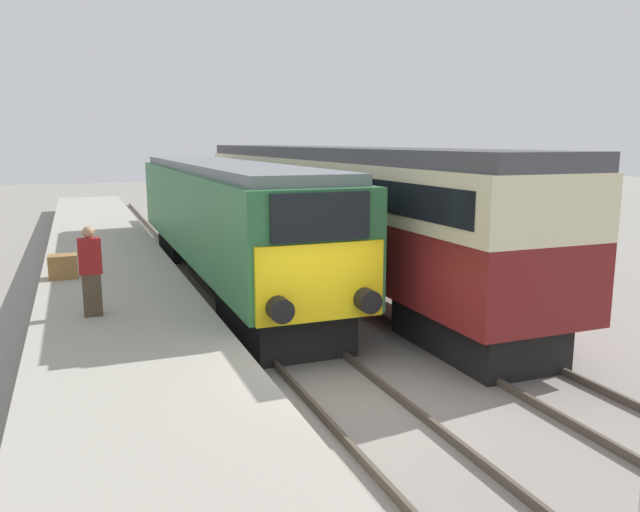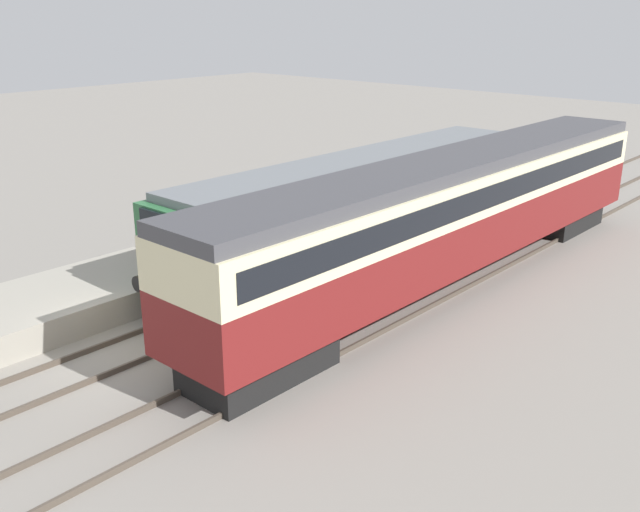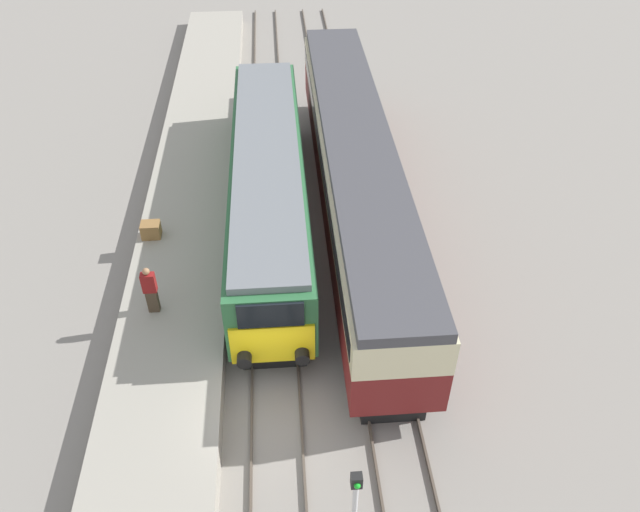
{
  "view_description": "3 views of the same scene",
  "coord_description": "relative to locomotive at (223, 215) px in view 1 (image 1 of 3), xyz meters",
  "views": [
    {
      "loc": [
        -4.06,
        -8.81,
        4.25
      ],
      "look_at": [
        0.0,
        1.53,
        2.21
      ],
      "focal_mm": 35.0,
      "sensor_mm": 36.0,
      "label": 1
    },
    {
      "loc": [
        14.52,
        -8.64,
        8.23
      ],
      "look_at": [
        1.7,
        5.53,
        1.6
      ],
      "focal_mm": 40.0,
      "sensor_mm": 36.0,
      "label": 2
    },
    {
      "loc": [
        0.44,
        -10.85,
        15.41
      ],
      "look_at": [
        1.7,
        5.53,
        1.6
      ],
      "focal_mm": 35.0,
      "sensor_mm": 36.0,
      "label": 3
    }
  ],
  "objects": [
    {
      "name": "platform_left",
      "position": [
        -3.3,
        -1.48,
        -1.68
      ],
      "size": [
        3.5,
        50.0,
        0.8
      ],
      "color": "#9E998C",
      "rests_on": "ground_plane"
    },
    {
      "name": "rails_near_track",
      "position": [
        0.0,
        -4.48,
        -2.01
      ],
      "size": [
        1.51,
        60.0,
        0.14
      ],
      "color": "#4C4238",
      "rests_on": "ground_plane"
    },
    {
      "name": "rails_far_track",
      "position": [
        3.4,
        -4.48,
        -2.01
      ],
      "size": [
        1.5,
        60.0,
        0.14
      ],
      "color": "#4C4238",
      "rests_on": "ground_plane"
    },
    {
      "name": "luggage_crate",
      "position": [
        -4.48,
        -1.35,
        -0.98
      ],
      "size": [
        0.7,
        0.56,
        0.6
      ],
      "color": "olive",
      "rests_on": "platform_left"
    },
    {
      "name": "passenger_carriage",
      "position": [
        3.4,
        0.24,
        0.41
      ],
      "size": [
        2.75,
        20.77,
        4.08
      ],
      "color": "black",
      "rests_on": "ground_plane"
    },
    {
      "name": "person_on_platform",
      "position": [
        -3.88,
        -5.34,
        -0.37
      ],
      "size": [
        0.44,
        0.26,
        1.81
      ],
      "color": "#473828",
      "rests_on": "platform_left"
    },
    {
      "name": "locomotive",
      "position": [
        0.0,
        0.0,
        0.0
      ],
      "size": [
        2.7,
        16.4,
        3.65
      ],
      "color": "black",
      "rests_on": "ground_plane"
    },
    {
      "name": "ground_plane",
      "position": [
        0.0,
        -9.48,
        -2.08
      ],
      "size": [
        120.0,
        120.0,
        0.0
      ],
      "primitive_type": "plane",
      "color": "gray"
    }
  ]
}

